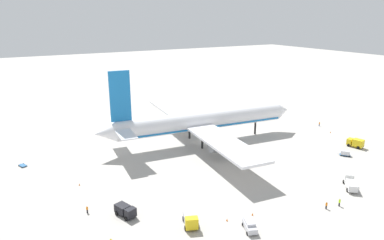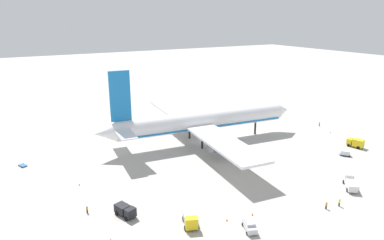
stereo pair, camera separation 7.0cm
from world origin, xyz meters
TOP-DOWN VIEW (x-y plane):
  - ground_plane at (0.00, 0.00)m, footprint 600.00×600.00m
  - airliner at (-1.41, -0.04)m, footprint 68.10×71.07m
  - service_truck_0 at (14.12, -44.49)m, footprint 6.08×6.46m
  - service_truck_1 at (-27.07, -39.33)m, footprint 4.16×5.68m
  - service_truck_3 at (39.14, -27.67)m, footprint 3.39×5.12m
  - service_truck_4 at (-37.09, -29.71)m, footprint 3.61×5.29m
  - service_van at (-17.91, -46.29)m, footprint 3.39×4.91m
  - baggage_cart_0 at (30.21, -30.77)m, footprint 2.93×3.20m
  - baggage_cart_2 at (-53.34, 8.10)m, footprint 2.18×3.00m
  - ground_worker_0 at (46.59, -6.92)m, footprint 0.51×0.51m
  - ground_worker_1 at (-43.68, -24.71)m, footprint 0.56×0.56m
  - ground_worker_2 at (4.55, -49.03)m, footprint 0.41×0.41m
  - ground_worker_4 at (1.17, -48.40)m, footprint 0.43×0.43m
  - traffic_cone_0 at (32.53, 26.61)m, footprint 0.36×0.36m
  - traffic_cone_1 at (-19.93, -41.66)m, footprint 0.36×0.36m
  - traffic_cone_2 at (43.70, -14.42)m, footprint 0.36×0.36m
  - traffic_cone_3 at (-42.35, -11.17)m, footprint 0.36×0.36m
  - traffic_cone_4 at (-14.14, -42.56)m, footprint 0.36×0.36m

SIDE VIEW (x-z plane):
  - ground_plane at x=0.00m, z-range 0.00..0.00m
  - baggage_cart_2 at x=-53.34m, z-range 0.06..0.46m
  - traffic_cone_0 at x=32.53m, z-range 0.00..0.55m
  - traffic_cone_1 at x=-19.93m, z-range 0.00..0.55m
  - traffic_cone_2 at x=43.70m, z-range 0.00..0.55m
  - traffic_cone_3 at x=-42.35m, z-range 0.00..0.55m
  - traffic_cone_4 at x=-14.14m, z-range 0.00..0.55m
  - ground_worker_1 at x=-43.68m, z-range 0.01..1.62m
  - ground_worker_4 at x=1.17m, z-range 0.01..1.64m
  - baggage_cart_0 at x=30.21m, z-range 0.07..1.60m
  - ground_worker_0 at x=46.59m, z-range 0.01..1.70m
  - ground_worker_2 at x=4.55m, z-range 0.02..1.80m
  - service_van at x=-17.91m, z-range 0.05..2.02m
  - service_truck_4 at x=-37.09m, z-range 0.13..2.46m
  - service_truck_0 at x=14.12m, z-range -0.01..2.65m
  - service_truck_1 at x=-27.07m, z-range 0.00..2.69m
  - service_truck_3 at x=39.14m, z-range 0.13..2.85m
  - airliner at x=-1.41m, z-range -5.31..19.73m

